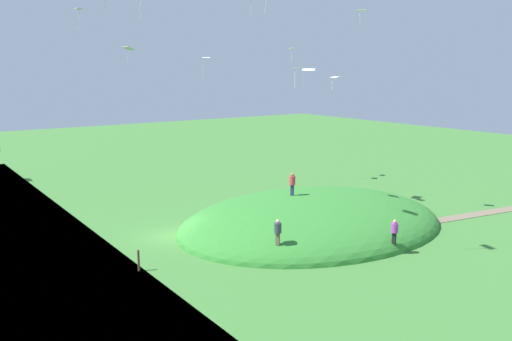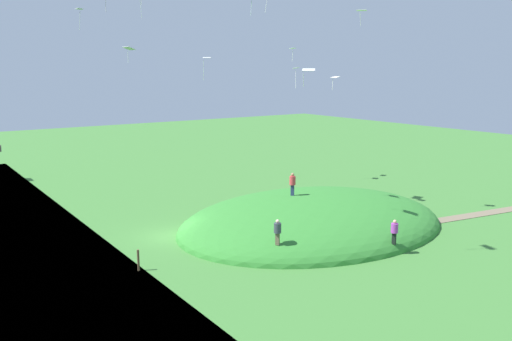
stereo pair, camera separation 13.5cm
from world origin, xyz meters
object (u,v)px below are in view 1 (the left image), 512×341
object	(u,v)px
person_with_child	(292,181)
person_near_shore	(278,229)
kite_2	(361,11)
mooring_post	(139,260)
kite_3	(334,78)
kite_1	(295,70)
person_walking_path	(395,229)
kite_0	(206,60)
kite_7	(128,49)
kite_5	(308,71)
kite_12	(292,49)
kite_11	(79,11)

from	to	relation	value
person_with_child	person_near_shore	xyz separation A→B (m)	(-6.18, -6.21, -1.21)
kite_2	mooring_post	xyz separation A→B (m)	(-20.25, -2.01, -15.84)
person_with_child	mooring_post	size ratio (longest dim) A/B	1.37
kite_3	kite_1	bearing A→B (deg)	69.99
person_walking_path	person_near_shore	xyz separation A→B (m)	(-7.14, 3.22, 0.45)
kite_0	kite_2	xyz separation A→B (m)	(7.13, -12.40, 3.67)
kite_1	person_with_child	bearing A→B (deg)	-129.71
kite_3	kite_7	distance (m)	17.99
person_near_shore	mooring_post	xyz separation A→B (m)	(-7.74, 3.62, -1.49)
person_near_shore	kite_5	size ratio (longest dim) A/B	1.34
person_with_child	person_near_shore	distance (m)	8.85
kite_7	kite_0	bearing A→B (deg)	-11.52
kite_7	kite_12	world-z (taller)	kite_12
person_walking_path	kite_7	world-z (taller)	kite_7
person_with_child	person_near_shore	bearing A→B (deg)	-84.04
kite_1	kite_7	world-z (taller)	kite_7
kite_3	kite_7	bearing A→B (deg)	143.23
mooring_post	kite_0	bearing A→B (deg)	47.67
person_near_shore	kite_3	distance (m)	17.98
person_with_child	kite_5	bearing A→B (deg)	-62.65
kite_3	person_near_shore	bearing A→B (deg)	-145.63
kite_5	kite_11	bearing A→B (deg)	122.17
person_walking_path	kite_12	size ratio (longest dim) A/B	1.16
kite_7	mooring_post	distance (m)	21.44
kite_3	person_with_child	bearing A→B (deg)	-158.99
kite_0	kite_3	bearing A→B (deg)	-51.32
kite_2	kite_0	bearing A→B (deg)	119.92
kite_0	kite_5	bearing A→B (deg)	-92.41
kite_0	kite_1	size ratio (longest dim) A/B	0.98
kite_11	kite_12	xyz separation A→B (m)	(22.45, 0.38, -2.49)
person_near_shore	kite_0	bearing A→B (deg)	134.12
kite_1	kite_0	bearing A→B (deg)	-177.98
kite_2	kite_11	distance (m)	22.68
kite_5	kite_12	world-z (taller)	kite_12
kite_5	person_walking_path	bearing A→B (deg)	-68.55
person_with_child	mooring_post	distance (m)	14.42
person_near_shore	mooring_post	bearing A→B (deg)	-144.30
kite_12	mooring_post	world-z (taller)	kite_12
kite_2	kite_12	distance (m)	14.90
person_with_child	mooring_post	world-z (taller)	person_with_child
person_with_child	kite_0	distance (m)	15.16
person_walking_path	kite_12	xyz separation A→B (m)	(9.73, 22.89, 12.43)
kite_2	kite_7	bearing A→B (deg)	135.40
person_near_shore	kite_11	world-z (taller)	kite_11
kite_7	kite_1	bearing A→B (deg)	-3.26
kite_7	person_walking_path	bearing A→B (deg)	-69.16
person_with_child	kite_1	xyz separation A→B (m)	(10.13, 12.19, 8.62)
kite_3	mooring_post	distance (m)	23.67
kite_11	kite_5	bearing A→B (deg)	-57.83
kite_7	person_with_child	bearing A→B (deg)	-59.87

